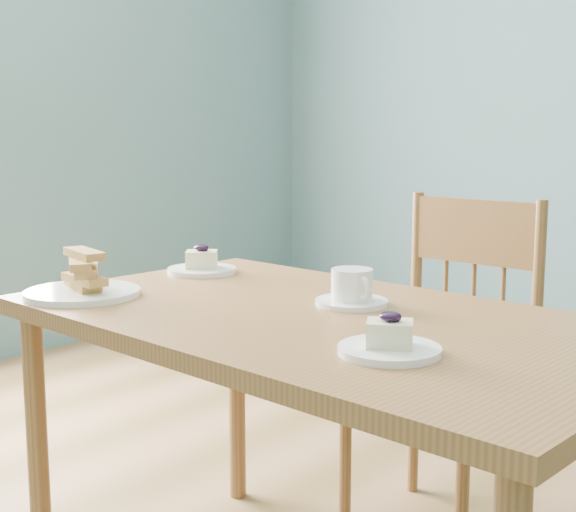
{
  "coord_description": "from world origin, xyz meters",
  "views": [
    {
      "loc": [
        0.77,
        -1.45,
        1.04
      ],
      "look_at": [
        -0.3,
        -0.17,
        0.78
      ],
      "focal_mm": 50.0,
      "sensor_mm": 36.0,
      "label": 1
    }
  ],
  "objects_px": {
    "cheesecake_plate_near": "(390,343)",
    "dining_table": "(321,348)",
    "biscotti_plate": "(82,282)",
    "cheesecake_plate_far": "(202,266)",
    "coffee_cup": "(352,290)",
    "dining_chair": "(446,363)"
  },
  "relations": [
    {
      "from": "dining_table",
      "to": "cheesecake_plate_far",
      "type": "bearing_deg",
      "value": 165.04
    },
    {
      "from": "cheesecake_plate_near",
      "to": "cheesecake_plate_far",
      "type": "height_order",
      "value": "cheesecake_plate_far"
    },
    {
      "from": "dining_table",
      "to": "dining_chair",
      "type": "bearing_deg",
      "value": 96.27
    },
    {
      "from": "dining_chair",
      "to": "biscotti_plate",
      "type": "xyz_separation_m",
      "value": [
        -0.48,
        -0.76,
        0.27
      ]
    },
    {
      "from": "cheesecake_plate_near",
      "to": "biscotti_plate",
      "type": "bearing_deg",
      "value": -176.71
    },
    {
      "from": "cheesecake_plate_far",
      "to": "biscotti_plate",
      "type": "height_order",
      "value": "biscotti_plate"
    },
    {
      "from": "dining_chair",
      "to": "biscotti_plate",
      "type": "height_order",
      "value": "dining_chair"
    },
    {
      "from": "cheesecake_plate_near",
      "to": "cheesecake_plate_far",
      "type": "xyz_separation_m",
      "value": [
        -0.77,
        0.32,
        0.0
      ]
    },
    {
      "from": "coffee_cup",
      "to": "cheesecake_plate_far",
      "type": "bearing_deg",
      "value": -162.69
    },
    {
      "from": "dining_table",
      "to": "cheesecake_plate_near",
      "type": "height_order",
      "value": "cheesecake_plate_near"
    },
    {
      "from": "dining_table",
      "to": "dining_chair",
      "type": "xyz_separation_m",
      "value": [
        -0.03,
        0.57,
        -0.17
      ]
    },
    {
      "from": "coffee_cup",
      "to": "cheesecake_plate_near",
      "type": "bearing_deg",
      "value": -20.86
    },
    {
      "from": "cheesecake_plate_near",
      "to": "coffee_cup",
      "type": "bearing_deg",
      "value": 134.91
    },
    {
      "from": "dining_table",
      "to": "biscotti_plate",
      "type": "bearing_deg",
      "value": -155.54
    },
    {
      "from": "dining_table",
      "to": "biscotti_plate",
      "type": "distance_m",
      "value": 0.56
    },
    {
      "from": "dining_table",
      "to": "coffee_cup",
      "type": "xyz_separation_m",
      "value": [
        -0.0,
        0.11,
        0.1
      ]
    },
    {
      "from": "cheesecake_plate_far",
      "to": "cheesecake_plate_near",
      "type": "bearing_deg",
      "value": -22.72
    },
    {
      "from": "biscotti_plate",
      "to": "cheesecake_plate_far",
      "type": "bearing_deg",
      "value": 90.89
    },
    {
      "from": "cheesecake_plate_near",
      "to": "dining_table",
      "type": "bearing_deg",
      "value": 149.25
    },
    {
      "from": "cheesecake_plate_near",
      "to": "biscotti_plate",
      "type": "relative_size",
      "value": 0.67
    },
    {
      "from": "dining_table",
      "to": "cheesecake_plate_far",
      "type": "xyz_separation_m",
      "value": [
        -0.52,
        0.17,
        0.09
      ]
    },
    {
      "from": "cheesecake_plate_far",
      "to": "coffee_cup",
      "type": "distance_m",
      "value": 0.52
    }
  ]
}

